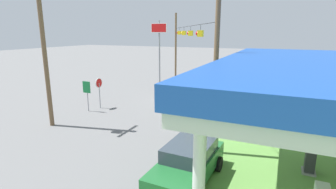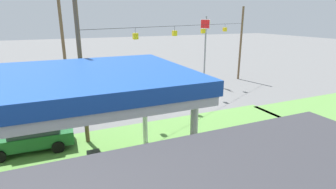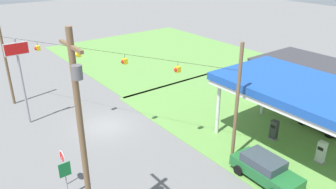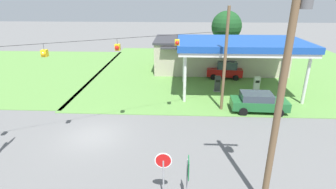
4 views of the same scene
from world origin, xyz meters
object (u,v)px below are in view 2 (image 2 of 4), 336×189
Objects in this scene: fuel_pump_near at (95,169)px; car_at_pumps_front at (31,136)px; route_sign at (105,75)px; gas_station_canopy at (34,88)px; stop_sign_roadside at (116,73)px; stop_sign_overhead at (205,38)px; utility_pole_main at (61,31)px.

fuel_pump_near is 0.35× the size of car_at_pumps_front.
route_sign is at bearing -102.34° from fuel_pump_near.
gas_station_canopy reaches higher than stop_sign_roadside.
stop_sign_overhead reaches higher than route_sign.
car_at_pumps_front is at bearing 60.07° from route_sign.
stop_sign_overhead is at bearing 176.23° from utility_pole_main.
gas_station_canopy is 4.97× the size of route_sign.
stop_sign_roadside is (-7.22, -10.30, 0.95)m from car_at_pumps_front.
stop_sign_overhead is at bearing -3.63° from stop_sign_roadside.
car_at_pumps_front is 0.43× the size of utility_pole_main.
gas_station_canopy is 4.77× the size of stop_sign_roadside.
gas_station_canopy is at bearing 70.96° from route_sign.
utility_pole_main is (-2.55, -10.63, 5.16)m from car_at_pumps_front.
utility_pole_main is at bearing -0.80° from route_sign.
stop_sign_roadside is (-4.47, -14.98, 1.05)m from fuel_pump_near.
utility_pole_main is at bearing -96.42° from gas_station_canopy.
stop_sign_roadside is at bearing 175.95° from utility_pole_main.
gas_station_canopy is 21.65m from stop_sign_overhead.
gas_station_canopy is 6.10m from car_at_pumps_front.
stop_sign_overhead is at bearing 175.28° from route_sign.
car_at_pumps_front is (2.75, -4.68, 0.09)m from fuel_pump_near.
car_at_pumps_front reaches higher than fuel_pump_near.
route_sign is (-5.27, -15.26, -2.97)m from gas_station_canopy.
utility_pole_main is at bearing 175.95° from stop_sign_roadside.
gas_station_canopy is 2.59× the size of car_at_pumps_front.
stop_sign_roadside is 6.29m from utility_pole_main.
stop_sign_overhead reaches higher than fuel_pump_near.
gas_station_canopy reaches higher than route_sign.
route_sign reaches higher than fuel_pump_near.
car_at_pumps_front is 1.92× the size of route_sign.
utility_pole_main reaches higher than gas_station_canopy.
gas_station_canopy is at bearing 41.55° from stop_sign_overhead.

